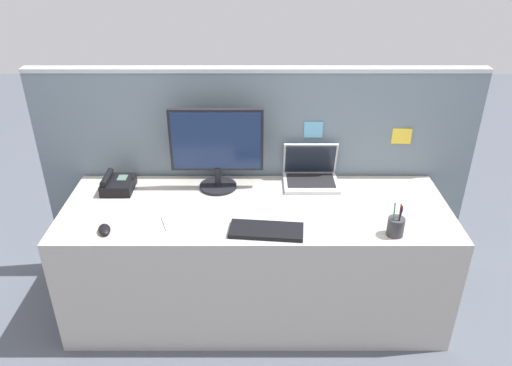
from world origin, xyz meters
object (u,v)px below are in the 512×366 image
object	(u,v)px
keyboard_main	(266,230)
pen_cup	(396,226)
desk_phone	(117,184)
computer_mouse_right_hand	(104,230)
desktop_monitor	(216,145)
laptop	(310,173)
cell_phone_white_slab	(170,222)

from	to	relation	value
keyboard_main	pen_cup	bearing A→B (deg)	3.77
desk_phone	keyboard_main	bearing A→B (deg)	-27.10
desk_phone	computer_mouse_right_hand	bearing A→B (deg)	-84.86
computer_mouse_right_hand	pen_cup	xyz separation A→B (m)	(1.45, -0.02, 0.03)
desktop_monitor	pen_cup	size ratio (longest dim) A/B	2.84
laptop	pen_cup	xyz separation A→B (m)	(0.37, -0.56, -0.01)
laptop	keyboard_main	bearing A→B (deg)	-116.77
laptop	desk_phone	xyz separation A→B (m)	(-1.12, -0.10, -0.02)
desk_phone	pen_cup	size ratio (longest dim) A/B	1.06
pen_cup	computer_mouse_right_hand	bearing A→B (deg)	179.11
laptop	computer_mouse_right_hand	size ratio (longest dim) A/B	3.19
keyboard_main	cell_phone_white_slab	bearing A→B (deg)	176.07
keyboard_main	pen_cup	size ratio (longest dim) A/B	1.99
desktop_monitor	laptop	size ratio (longest dim) A/B	1.65
laptop	desktop_monitor	bearing A→B (deg)	-173.30
keyboard_main	computer_mouse_right_hand	xyz separation A→B (m)	(-0.81, 0.00, 0.01)
desk_phone	computer_mouse_right_hand	distance (m)	0.44
desk_phone	keyboard_main	size ratio (longest dim) A/B	0.53
laptop	keyboard_main	xyz separation A→B (m)	(-0.27, -0.54, -0.04)
pen_cup	cell_phone_white_slab	bearing A→B (deg)	174.67
laptop	desk_phone	size ratio (longest dim) A/B	1.63
desktop_monitor	laptop	distance (m)	0.59
computer_mouse_right_hand	cell_phone_white_slab	distance (m)	0.32
keyboard_main	computer_mouse_right_hand	distance (m)	0.81
keyboard_main	pen_cup	distance (m)	0.64
desktop_monitor	computer_mouse_right_hand	distance (m)	0.76
pen_cup	cell_phone_white_slab	xyz separation A→B (m)	(-1.13, 0.11, -0.05)
laptop	computer_mouse_right_hand	distance (m)	1.21
desktop_monitor	cell_phone_white_slab	world-z (taller)	desktop_monitor
desktop_monitor	laptop	xyz separation A→B (m)	(0.54, 0.06, -0.21)
laptop	pen_cup	world-z (taller)	laptop
desktop_monitor	pen_cup	xyz separation A→B (m)	(0.91, -0.50, -0.21)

